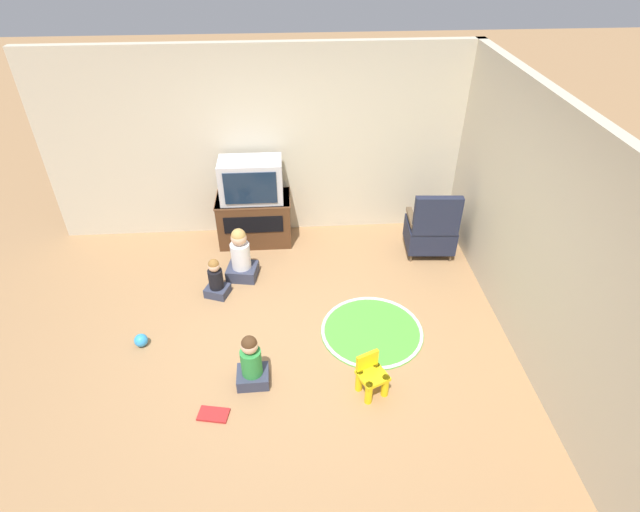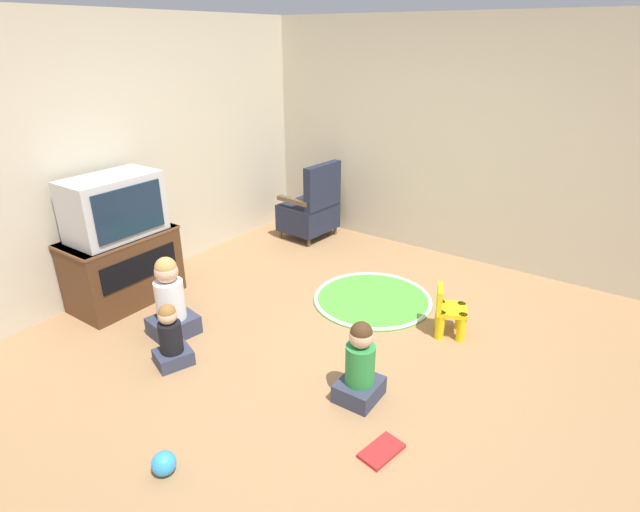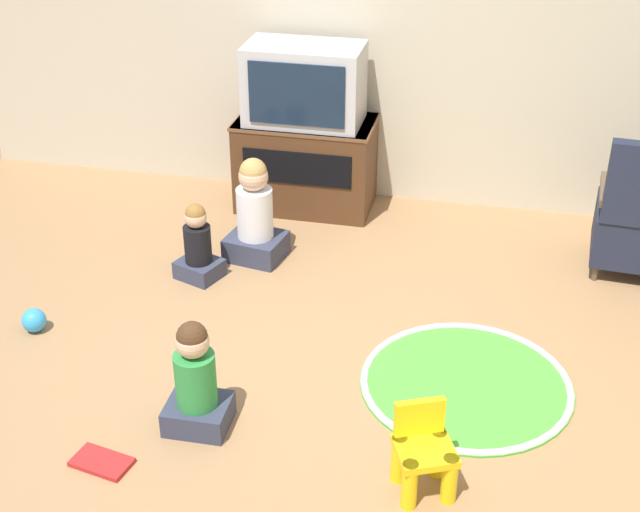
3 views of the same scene
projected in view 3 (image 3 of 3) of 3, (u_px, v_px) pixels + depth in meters
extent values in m
plane|color=#9E754C|center=(284.00, 379.00, 4.72)|extent=(30.00, 30.00, 0.00)
cube|color=beige|center=(334.00, 24.00, 6.19)|extent=(5.50, 0.12, 2.51)
cube|color=#4C2D19|center=(306.00, 164.00, 6.38)|extent=(0.96, 0.52, 0.66)
cube|color=brown|center=(305.00, 122.00, 6.22)|extent=(0.98, 0.53, 0.02)
cube|color=black|center=(297.00, 168.00, 6.12)|extent=(0.77, 0.01, 0.24)
cube|color=#B7B7BC|center=(304.00, 84.00, 6.07)|extent=(0.80, 0.45, 0.54)
cube|color=#142338|center=(296.00, 95.00, 5.87)|extent=(0.65, 0.02, 0.42)
cylinder|color=brown|center=(597.00, 240.00, 5.97)|extent=(0.04, 0.04, 0.10)
cylinder|color=brown|center=(595.00, 273.00, 5.59)|extent=(0.04, 0.04, 0.10)
cube|color=brown|center=(606.00, 190.00, 5.55)|extent=(0.10, 0.46, 0.05)
cylinder|color=yellow|center=(409.00, 485.00, 3.87)|extent=(0.07, 0.07, 0.24)
cylinder|color=yellow|center=(449.00, 479.00, 3.90)|extent=(0.07, 0.07, 0.24)
cylinder|color=yellow|center=(399.00, 459.00, 4.02)|extent=(0.07, 0.07, 0.24)
cylinder|color=yellow|center=(437.00, 453.00, 4.05)|extent=(0.07, 0.07, 0.24)
cube|color=yellow|center=(425.00, 451.00, 3.91)|extent=(0.33, 0.32, 0.04)
cube|color=yellow|center=(419.00, 417.00, 3.95)|extent=(0.22, 0.13, 0.18)
cylinder|color=green|center=(466.00, 384.00, 4.68)|extent=(1.12, 1.12, 0.01)
torus|color=silver|center=(466.00, 383.00, 4.68)|extent=(1.11, 1.11, 0.04)
cube|color=#33384C|center=(256.00, 246.00, 5.83)|extent=(0.40, 0.37, 0.16)
cylinder|color=silver|center=(255.00, 213.00, 5.71)|extent=(0.23, 0.23, 0.33)
sphere|color=#D8AD8C|center=(253.00, 176.00, 5.59)|extent=(0.19, 0.19, 0.19)
sphere|color=tan|center=(253.00, 172.00, 5.57)|extent=(0.17, 0.17, 0.17)
cube|color=#33384C|center=(199.00, 414.00, 4.38)|extent=(0.31, 0.27, 0.13)
cylinder|color=#2D8C3F|center=(196.00, 380.00, 4.27)|extent=(0.20, 0.20, 0.29)
sphere|color=#D8AD8C|center=(192.00, 342.00, 4.16)|extent=(0.16, 0.16, 0.16)
sphere|color=#472D19|center=(192.00, 337.00, 4.15)|extent=(0.15, 0.15, 0.15)
cube|color=#33384C|center=(200.00, 269.00, 5.62)|extent=(0.32, 0.30, 0.11)
cylinder|color=black|center=(198.00, 244.00, 5.53)|extent=(0.17, 0.17, 0.24)
sphere|color=#D8AD8C|center=(196.00, 217.00, 5.44)|extent=(0.14, 0.14, 0.14)
sphere|color=olive|center=(195.00, 214.00, 5.43)|extent=(0.13, 0.13, 0.13)
sphere|color=#3399E5|center=(34.00, 320.00, 5.09)|extent=(0.14, 0.14, 0.14)
cube|color=#B22323|center=(102.00, 462.00, 4.16)|extent=(0.30, 0.21, 0.02)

